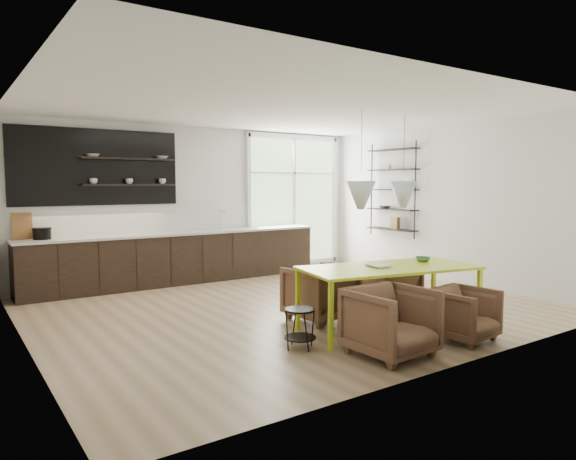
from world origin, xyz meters
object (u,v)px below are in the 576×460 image
(armchair_front_left, at_px, (391,322))
(armchair_back_right, at_px, (388,287))
(wire_stool, at_px, (300,323))
(armchair_back_left, at_px, (320,293))
(dining_table, at_px, (389,271))
(armchair_front_right, at_px, (463,314))

(armchair_front_left, bearing_deg, armchair_back_right, 42.80)
(armchair_back_right, distance_m, wire_stool, 2.17)
(wire_stool, bearing_deg, armchair_back_left, 41.95)
(dining_table, bearing_deg, armchair_front_right, -52.29)
(armchair_front_left, distance_m, armchair_front_right, 1.11)
(armchair_back_left, bearing_deg, wire_stool, 37.65)
(dining_table, relative_size, armchair_back_left, 2.91)
(armchair_back_right, xyz_separation_m, armchair_front_right, (-0.31, -1.52, -0.03))
(armchair_back_left, height_order, armchair_back_right, armchair_back_left)
(armchair_back_left, height_order, armchair_front_left, armchair_front_left)
(armchair_back_left, bearing_deg, armchair_back_right, 168.63)
(armchair_back_right, bearing_deg, armchair_front_right, 84.29)
(armchair_back_right, bearing_deg, armchair_front_left, 51.28)
(armchair_back_left, height_order, wire_stool, armchair_back_left)
(armchair_front_left, bearing_deg, dining_table, 43.12)
(armchair_back_left, relative_size, armchair_front_left, 0.99)
(armchair_front_right, bearing_deg, armchair_back_left, 108.88)
(wire_stool, bearing_deg, armchair_front_right, -25.23)
(dining_table, relative_size, armchair_front_left, 2.89)
(dining_table, xyz_separation_m, wire_stool, (-1.35, 0.01, -0.45))
(dining_table, height_order, wire_stool, dining_table)
(armchair_back_right, height_order, armchair_front_right, armchair_back_right)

